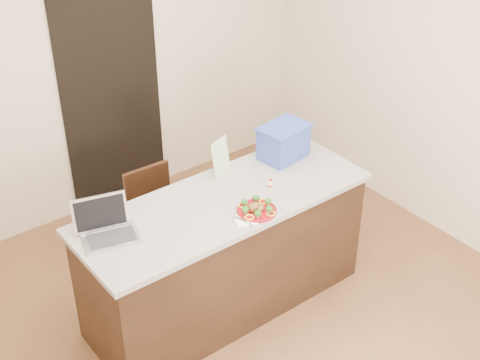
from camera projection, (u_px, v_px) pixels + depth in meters
ground at (246, 322)px, 4.78m from camera, size 4.00×4.00×0.00m
room_shell at (248, 120)px, 3.92m from camera, size 4.00×4.00×4.00m
doorway at (112, 97)px, 5.62m from camera, size 0.90×0.02×2.00m
island at (225, 254)px, 4.70m from camera, size 2.06×0.76×0.92m
plate at (257, 210)px, 4.34m from camera, size 0.26×0.26×0.02m
meatballs at (257, 207)px, 4.33m from camera, size 0.10×0.11×0.04m
broccoli at (257, 205)px, 4.32m from camera, size 0.22×0.21×0.04m
pepper_rings at (257, 209)px, 4.33m from camera, size 0.25×0.25×0.01m
napkin at (245, 220)px, 4.27m from camera, size 0.17×0.17×0.01m
fork at (242, 219)px, 4.26m from camera, size 0.04×0.17×0.00m
knife at (250, 218)px, 4.27m from camera, size 0.06×0.17×0.01m
yogurt_bottle at (271, 185)px, 4.57m from camera, size 0.03×0.03×0.07m
laptop at (106, 226)px, 4.10m from camera, size 0.39×0.35×0.24m
leaflet at (221, 157)px, 4.68m from camera, size 0.19×0.10×0.26m
blue_box at (284, 142)px, 4.87m from camera, size 0.39×0.31×0.26m
chair at (155, 213)px, 5.10m from camera, size 0.38×0.38×0.84m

